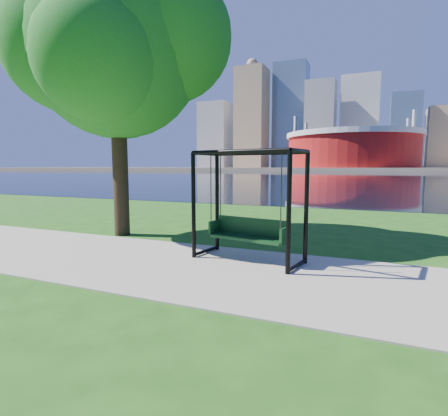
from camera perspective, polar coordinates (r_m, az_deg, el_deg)
The scene contains 8 objects.
ground at distance 8.12m, azimuth -1.26°, elevation -9.04°, with size 900.00×900.00×0.00m, color #1E5114.
path at distance 7.68m, azimuth -2.82°, elevation -9.85°, with size 120.00×4.00×0.03m, color #9E937F.
river at distance 109.20m, azimuth 21.42°, elevation 5.05°, with size 900.00×180.00×0.02m, color black.
far_bank at distance 313.14m, azimuth 22.56°, elevation 5.93°, with size 900.00×228.00×2.00m, color #937F60.
stadium at distance 242.79m, azimuth 20.14°, elevation 9.09°, with size 83.00×83.00×32.00m.
skyline at distance 328.34m, azimuth 22.10°, elevation 12.06°, with size 392.00×66.00×96.50m.
swing at distance 8.12m, azimuth 4.07°, elevation -0.06°, with size 2.68×1.53×2.59m.
park_tree at distance 12.40m, azimuth -17.23°, elevation 23.83°, with size 6.86×6.20×8.52m.
Camera 1 is at (3.22, -7.13, 2.20)m, focal length 28.00 mm.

